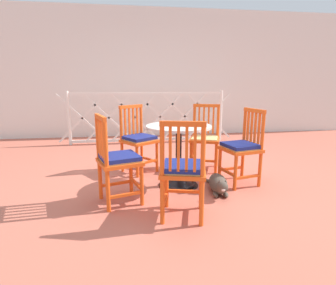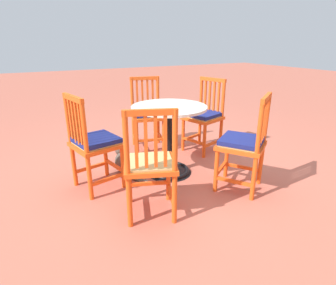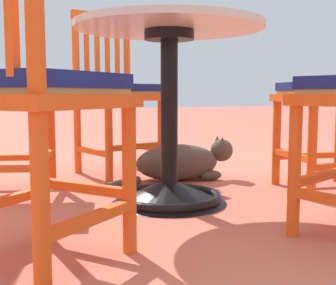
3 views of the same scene
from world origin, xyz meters
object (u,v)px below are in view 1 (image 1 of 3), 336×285
at_px(cafe_table, 178,163).
at_px(orange_chair_at_corner, 117,161).
at_px(orange_chair_tucked_in, 138,140).
at_px(orange_chair_facing_out, 205,139).
at_px(tabby_cat, 219,184).
at_px(orange_chair_by_planter, 242,148).
at_px(orange_chair_near_fence, 183,170).

distance_m(cafe_table, orange_chair_at_corner, 0.81).
bearing_deg(orange_chair_tucked_in, orange_chair_at_corner, -104.06).
bearing_deg(orange_chair_facing_out, tabby_cat, -95.44).
bearing_deg(orange_chair_at_corner, orange_chair_tucked_in, 75.94).
distance_m(orange_chair_at_corner, tabby_cat, 1.16).
bearing_deg(orange_chair_by_planter, cafe_table, 176.68).
bearing_deg(orange_chair_facing_out, orange_chair_at_corner, -140.28).
xyz_separation_m(cafe_table, orange_chair_facing_out, (0.49, 0.61, 0.15)).
bearing_deg(orange_chair_at_corner, cafe_table, 28.64).
bearing_deg(tabby_cat, orange_chair_facing_out, 84.56).
bearing_deg(cafe_table, orange_chair_near_fence, -97.60).
distance_m(orange_chair_facing_out, orange_chair_by_planter, 0.70).
distance_m(orange_chair_tucked_in, orange_chair_near_fence, 1.44).
bearing_deg(orange_chair_by_planter, orange_chair_facing_out, 112.69).
bearing_deg(orange_chair_near_fence, tabby_cat, 44.45).
bearing_deg(tabby_cat, orange_chair_near_fence, -135.55).
distance_m(orange_chair_facing_out, orange_chair_at_corner, 1.54).
xyz_separation_m(orange_chair_facing_out, orange_chair_at_corner, (-1.19, -0.99, 0.01)).
height_order(cafe_table, orange_chair_tucked_in, orange_chair_tucked_in).
bearing_deg(orange_chair_facing_out, cafe_table, -129.00).
relative_size(orange_chair_facing_out, orange_chair_near_fence, 1.00).
bearing_deg(orange_chair_at_corner, orange_chair_by_planter, 12.98).
height_order(orange_chair_near_fence, tabby_cat, orange_chair_near_fence).
distance_m(cafe_table, orange_chair_near_fence, 0.81).
relative_size(orange_chair_near_fence, orange_chair_by_planter, 1.00).
relative_size(cafe_table, orange_chair_tucked_in, 0.83).
xyz_separation_m(orange_chair_tucked_in, orange_chair_near_fence, (0.34, -1.40, 0.00)).
bearing_deg(orange_chair_by_planter, orange_chair_at_corner, -167.02).
bearing_deg(orange_chair_tucked_in, orange_chair_by_planter, -28.55).
bearing_deg(orange_chair_near_fence, orange_chair_by_planter, 40.64).
height_order(cafe_table, orange_chair_at_corner, orange_chair_at_corner).
xyz_separation_m(orange_chair_near_fence, orange_chair_by_planter, (0.87, 0.74, 0.00)).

